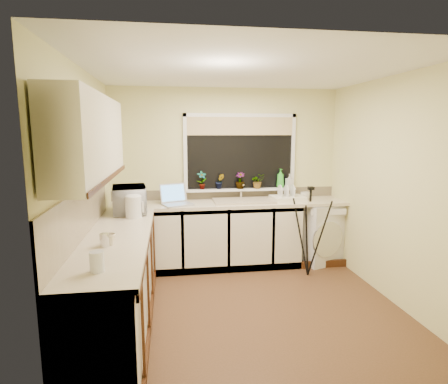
# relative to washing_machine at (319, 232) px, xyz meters

# --- Properties ---
(floor) EXTENTS (3.20, 3.20, 0.00)m
(floor) POSITION_rel_washing_machine_xyz_m (-1.31, -1.21, -0.43)
(floor) COLOR brown
(floor) RESTS_ON ground
(ceiling) EXTENTS (3.20, 3.20, 0.00)m
(ceiling) POSITION_rel_washing_machine_xyz_m (-1.31, -1.21, 2.02)
(ceiling) COLOR white
(ceiling) RESTS_ON ground
(wall_back) EXTENTS (3.20, 0.00, 3.20)m
(wall_back) POSITION_rel_washing_machine_xyz_m (-1.31, 0.29, 0.80)
(wall_back) COLOR beige
(wall_back) RESTS_ON ground
(wall_front) EXTENTS (3.20, 0.00, 3.20)m
(wall_front) POSITION_rel_washing_machine_xyz_m (-1.31, -2.71, 0.80)
(wall_front) COLOR beige
(wall_front) RESTS_ON ground
(wall_left) EXTENTS (0.00, 3.00, 3.00)m
(wall_left) POSITION_rel_washing_machine_xyz_m (-2.91, -1.21, 0.80)
(wall_left) COLOR beige
(wall_left) RESTS_ON ground
(wall_right) EXTENTS (0.00, 3.00, 3.00)m
(wall_right) POSITION_rel_washing_machine_xyz_m (0.29, -1.21, 0.80)
(wall_right) COLOR beige
(wall_right) RESTS_ON ground
(base_cabinet_back) EXTENTS (2.55, 0.60, 0.86)m
(base_cabinet_back) POSITION_rel_washing_machine_xyz_m (-1.64, -0.01, 0.00)
(base_cabinet_back) COLOR silver
(base_cabinet_back) RESTS_ON floor
(base_cabinet_left) EXTENTS (0.54, 2.40, 0.86)m
(base_cabinet_left) POSITION_rel_washing_machine_xyz_m (-2.61, -1.51, 0.00)
(base_cabinet_left) COLOR silver
(base_cabinet_left) RESTS_ON floor
(worktop_back) EXTENTS (3.20, 0.60, 0.04)m
(worktop_back) POSITION_rel_washing_machine_xyz_m (-1.31, -0.01, 0.45)
(worktop_back) COLOR beige
(worktop_back) RESTS_ON base_cabinet_back
(worktop_left) EXTENTS (0.60, 2.40, 0.04)m
(worktop_left) POSITION_rel_washing_machine_xyz_m (-2.61, -1.51, 0.45)
(worktop_left) COLOR beige
(worktop_left) RESTS_ON base_cabinet_left
(upper_cabinet) EXTENTS (0.28, 1.90, 0.70)m
(upper_cabinet) POSITION_rel_washing_machine_xyz_m (-2.75, -1.66, 1.37)
(upper_cabinet) COLOR silver
(upper_cabinet) RESTS_ON wall_left
(splashback_left) EXTENTS (0.02, 2.40, 0.45)m
(splashback_left) POSITION_rel_washing_machine_xyz_m (-2.90, -1.51, 0.70)
(splashback_left) COLOR beige
(splashback_left) RESTS_ON wall_left
(splashback_back) EXTENTS (3.20, 0.02, 0.14)m
(splashback_back) POSITION_rel_washing_machine_xyz_m (-1.31, 0.28, 0.54)
(splashback_back) COLOR beige
(splashback_back) RESTS_ON wall_back
(window_glass) EXTENTS (1.50, 0.02, 1.00)m
(window_glass) POSITION_rel_washing_machine_xyz_m (-1.11, 0.28, 1.12)
(window_glass) COLOR black
(window_glass) RESTS_ON wall_back
(window_blind) EXTENTS (1.50, 0.02, 0.25)m
(window_blind) POSITION_rel_washing_machine_xyz_m (-1.11, 0.25, 1.50)
(window_blind) COLOR tan
(window_blind) RESTS_ON wall_back
(windowsill) EXTENTS (1.60, 0.14, 0.03)m
(windowsill) POSITION_rel_washing_machine_xyz_m (-1.11, 0.22, 0.61)
(windowsill) COLOR white
(windowsill) RESTS_ON wall_back
(sink) EXTENTS (0.82, 0.46, 0.03)m
(sink) POSITION_rel_washing_machine_xyz_m (-1.11, -0.01, 0.49)
(sink) COLOR tan
(sink) RESTS_ON worktop_back
(faucet) EXTENTS (0.03, 0.03, 0.24)m
(faucet) POSITION_rel_washing_machine_xyz_m (-1.11, 0.17, 0.59)
(faucet) COLOR silver
(faucet) RESTS_ON worktop_back
(washing_machine) EXTENTS (0.75, 0.74, 0.85)m
(washing_machine) POSITION_rel_washing_machine_xyz_m (0.00, 0.00, 0.00)
(washing_machine) COLOR silver
(washing_machine) RESTS_ON floor
(laptop) EXTENTS (0.46, 0.44, 0.27)m
(laptop) POSITION_rel_washing_machine_xyz_m (-2.03, -0.06, 0.55)
(laptop) COLOR #A7A7AF
(laptop) RESTS_ON worktop_back
(kettle) EXTENTS (0.18, 0.18, 0.24)m
(kettle) POSITION_rel_washing_machine_xyz_m (-2.52, -0.75, 0.59)
(kettle) COLOR white
(kettle) RESTS_ON worktop_left
(dish_rack) EXTENTS (0.46, 0.36, 0.07)m
(dish_rack) POSITION_rel_washing_machine_xyz_m (-0.49, -0.04, 0.51)
(dish_rack) COLOR white
(dish_rack) RESTS_ON worktop_back
(tripod) EXTENTS (0.59, 0.59, 1.17)m
(tripod) POSITION_rel_washing_machine_xyz_m (-0.35, -0.52, 0.16)
(tripod) COLOR black
(tripod) RESTS_ON floor
(glass_jug) EXTENTS (0.10, 0.10, 0.14)m
(glass_jug) POSITION_rel_washing_machine_xyz_m (-2.62, -2.38, 0.55)
(glass_jug) COLOR silver
(glass_jug) RESTS_ON worktop_left
(steel_jar) EXTENTS (0.08, 0.08, 0.11)m
(steel_jar) POSITION_rel_washing_machine_xyz_m (-2.66, -1.80, 0.53)
(steel_jar) COLOR silver
(steel_jar) RESTS_ON worktop_left
(microwave) EXTENTS (0.45, 0.61, 0.31)m
(microwave) POSITION_rel_washing_machine_xyz_m (-2.58, -0.47, 0.63)
(microwave) COLOR white
(microwave) RESTS_ON worktop_left
(plant_a) EXTENTS (0.15, 0.12, 0.26)m
(plant_a) POSITION_rel_washing_machine_xyz_m (-1.66, 0.22, 0.75)
(plant_a) COLOR #999999
(plant_a) RESTS_ON windowsill
(plant_b) EXTENTS (0.12, 0.10, 0.22)m
(plant_b) POSITION_rel_washing_machine_xyz_m (-1.41, 0.22, 0.73)
(plant_b) COLOR #999999
(plant_b) RESTS_ON windowsill
(plant_c) EXTENTS (0.17, 0.17, 0.23)m
(plant_c) POSITION_rel_washing_machine_xyz_m (-1.12, 0.20, 0.74)
(plant_c) COLOR #999999
(plant_c) RESTS_ON windowsill
(plant_d) EXTENTS (0.21, 0.18, 0.21)m
(plant_d) POSITION_rel_washing_machine_xyz_m (-0.87, 0.19, 0.73)
(plant_d) COLOR #999999
(plant_d) RESTS_ON windowsill
(soap_bottle_green) EXTENTS (0.12, 0.12, 0.27)m
(soap_bottle_green) POSITION_rel_washing_machine_xyz_m (-0.52, 0.22, 0.76)
(soap_bottle_green) COLOR green
(soap_bottle_green) RESTS_ON windowsill
(soap_bottle_clear) EXTENTS (0.11, 0.11, 0.20)m
(soap_bottle_clear) POSITION_rel_washing_machine_xyz_m (-0.40, 0.18, 0.72)
(soap_bottle_clear) COLOR #999999
(soap_bottle_clear) RESTS_ON windowsill
(cup_back) EXTENTS (0.17, 0.17, 0.11)m
(cup_back) POSITION_rel_washing_machine_xyz_m (-0.21, 0.03, 0.53)
(cup_back) COLOR beige
(cup_back) RESTS_ON worktop_back
(cup_left) EXTENTS (0.11, 0.11, 0.10)m
(cup_left) POSITION_rel_washing_machine_xyz_m (-2.62, -1.76, 0.52)
(cup_left) COLOR beige
(cup_left) RESTS_ON worktop_left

